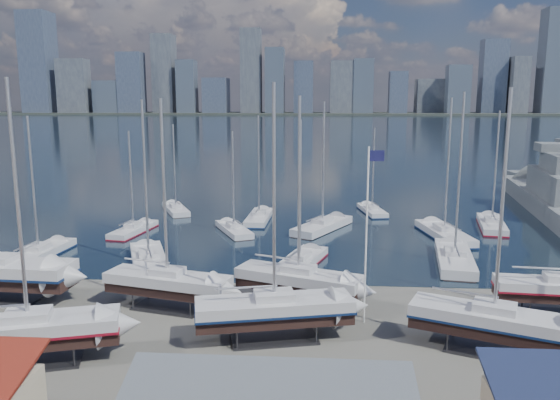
{
  "coord_description": "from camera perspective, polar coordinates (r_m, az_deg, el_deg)",
  "views": [
    {
      "loc": [
        2.0,
        -44.93,
        15.65
      ],
      "look_at": [
        -1.76,
        8.0,
        5.92
      ],
      "focal_mm": 35.0,
      "sensor_mm": 36.0,
      "label": 1
    }
  ],
  "objects": [
    {
      "name": "ground",
      "position": [
        38.33,
        0.73,
        -13.71
      ],
      "size": [
        1400.0,
        1400.0,
        0.0
      ],
      "primitive_type": "plane",
      "color": "#605E59",
      "rests_on": "ground"
    },
    {
      "name": "water",
      "position": [
        345.3,
        3.76,
        7.75
      ],
      "size": [
        1400.0,
        600.0,
        0.4
      ],
      "primitive_type": "cube",
      "color": "#182238",
      "rests_on": "ground"
    },
    {
      "name": "far_shore",
      "position": [
        605.11,
        3.92,
        8.99
      ],
      "size": [
        1400.0,
        80.0,
        2.2
      ],
      "primitive_type": "cube",
      "color": "#2D332D",
      "rests_on": "ground"
    },
    {
      "name": "skyline",
      "position": [
        599.23,
        3.2,
        12.62
      ],
      "size": [
        639.14,
        43.8,
        107.69
      ],
      "color": "#475166",
      "rests_on": "far_shore"
    },
    {
      "name": "sailboat_cradle_1",
      "position": [
        36.61,
        -24.76,
        -12.31
      ],
      "size": [
        10.91,
        5.89,
        16.91
      ],
      "rotation": [
        0.0,
        0.0,
        0.3
      ],
      "color": "#2D2D33",
      "rests_on": "ground"
    },
    {
      "name": "sailboat_cradle_2",
      "position": [
        42.5,
        -11.65,
        -8.48
      ],
      "size": [
        10.04,
        5.02,
        15.8
      ],
      "rotation": [
        0.0,
        0.0,
        -0.25
      ],
      "color": "#2D2D33",
      "rests_on": "ground"
    },
    {
      "name": "sailboat_cradle_3",
      "position": [
        36.5,
        -0.6,
        -11.39
      ],
      "size": [
        10.79,
        5.24,
        16.74
      ],
      "rotation": [
        0.0,
        0.0,
        0.23
      ],
      "color": "#2D2D33",
      "rests_on": "ground"
    },
    {
      "name": "sailboat_cradle_4",
      "position": [
        42.24,
        1.95,
        -8.36
      ],
      "size": [
        10.12,
        6.07,
        15.98
      ],
      "rotation": [
        0.0,
        0.0,
        -0.37
      ],
      "color": "#2D2D33",
      "rests_on": "ground"
    },
    {
      "name": "sailboat_cradle_5",
      "position": [
        37.17,
        21.41,
        -11.76
      ],
      "size": [
        10.47,
        6.53,
        16.39
      ],
      "rotation": [
        0.0,
        0.0,
        -0.39
      ],
      "color": "#2D2D33",
      "rests_on": "ground"
    },
    {
      "name": "sailboat_cradle_6",
      "position": [
        45.38,
        27.26,
        -8.29
      ],
      "size": [
        9.4,
        3.36,
        14.98
      ],
      "rotation": [
        0.0,
        0.0,
        -0.09
      ],
      "color": "#2D2D33",
      "rests_on": "ground"
    },
    {
      "name": "sailboat_moored_0",
      "position": [
        60.17,
        -23.9,
        -5.3
      ],
      "size": [
        3.65,
        10.12,
        14.83
      ],
      "rotation": [
        0.0,
        0.0,
        1.48
      ],
      "color": "black",
      "rests_on": "water"
    },
    {
      "name": "sailboat_moored_1",
      "position": [
        67.44,
        -15.06,
        -3.12
      ],
      "size": [
        3.79,
        8.79,
        12.73
      ],
      "rotation": [
        0.0,
        0.0,
        1.4
      ],
      "color": "black",
      "rests_on": "water"
    },
    {
      "name": "sailboat_moored_2",
      "position": [
        78.51,
        -10.82,
        -1.05
      ],
      "size": [
        5.85,
        8.8,
        12.98
      ],
      "rotation": [
        0.0,
        0.0,
        2.01
      ],
      "color": "black",
      "rests_on": "water"
    },
    {
      "name": "sailboat_moored_3",
      "position": [
        54.13,
        -13.53,
        -6.37
      ],
      "size": [
        6.89,
        11.37,
        16.45
      ],
      "rotation": [
        0.0,
        0.0,
        1.95
      ],
      "color": "black",
      "rests_on": "water"
    },
    {
      "name": "sailboat_moored_4",
      "position": [
        65.51,
        -4.85,
        -3.18
      ],
      "size": [
        5.76,
        8.58,
        12.67
      ],
      "rotation": [
        0.0,
        0.0,
        2.02
      ],
      "color": "black",
      "rests_on": "water"
    },
    {
      "name": "sailboat_moored_5",
      "position": [
        71.62,
        -2.2,
        -1.99
      ],
      "size": [
        3.04,
        9.71,
        14.38
      ],
      "rotation": [
        0.0,
        0.0,
        1.53
      ],
      "color": "black",
      "rests_on": "water"
    },
    {
      "name": "sailboat_moored_6",
      "position": [
        52.24,
        2.08,
        -6.7
      ],
      "size": [
        5.55,
        10.1,
        14.55
      ],
      "rotation": [
        0.0,
        0.0,
        1.26
      ],
      "color": "black",
      "rests_on": "water"
    },
    {
      "name": "sailboat_moored_7",
      "position": [
        66.86,
        4.46,
        -2.89
      ],
      "size": [
        7.74,
        10.88,
        16.22
      ],
      "rotation": [
        0.0,
        0.0,
        1.08
      ],
      "color": "black",
      "rests_on": "water"
    },
    {
      "name": "sailboat_moored_8",
      "position": [
        77.53,
        9.59,
        -1.17
      ],
      "size": [
        3.79,
        8.66,
        12.52
      ],
      "rotation": [
        0.0,
        0.0,
        1.75
      ],
      "color": "black",
      "rests_on": "water"
    },
    {
      "name": "sailboat_moored_9",
      "position": [
        55.88,
        17.75,
        -6.04
      ],
      "size": [
        4.9,
        11.74,
        17.2
      ],
      "rotation": [
        0.0,
        0.0,
        1.42
      ],
      "color": "black",
      "rests_on": "water"
    },
    {
      "name": "sailboat_moored_10",
      "position": [
        65.76,
        16.78,
        -3.55
      ],
      "size": [
        5.05,
        11.54,
        16.69
      ],
      "rotation": [
        0.0,
        0.0,
        1.75
      ],
      "color": "black",
      "rests_on": "water"
    },
    {
      "name": "sailboat_moored_11",
      "position": [
        72.51,
        21.24,
        -2.54
      ],
      "size": [
        4.69,
        10.45,
        15.1
      ],
      "rotation": [
        0.0,
        0.0,
        1.38
      ],
      "color": "black",
      "rests_on": "water"
    },
    {
      "name": "car_a",
      "position": [
        32.05,
        -12.77,
        -17.58
      ],
      "size": [
        1.96,
        4.51,
        1.51
      ],
      "primitive_type": "imported",
      "rotation": [
        0.0,
        0.0,
        0.04
      ],
      "color": "gray",
      "rests_on": "ground"
    },
    {
      "name": "car_c",
      "position": [
        30.41,
        9.91,
        -19.2
      ],
      "size": [
        3.12,
        5.42,
        1.42
      ],
      "primitive_type": "imported",
      "rotation": [
        0.0,
        0.0,
        0.15
      ],
      "color": "gray",
      "rests_on": "ground"
    },
    {
      "name": "flagpole",
      "position": [
        38.22,
        9.18,
        -2.39
      ],
      "size": [
        1.11,
        0.12,
        12.59
      ],
      "color": "white",
      "rests_on": "ground"
    }
  ]
}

